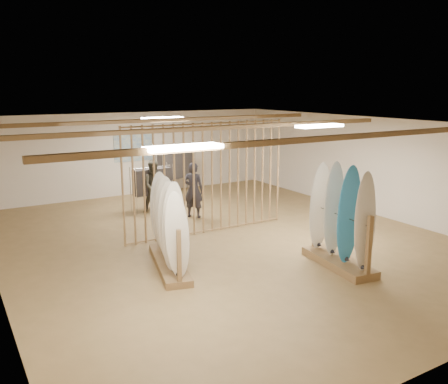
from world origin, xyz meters
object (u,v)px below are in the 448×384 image
clothing_rack_a (152,181)px  clothing_rack_b (176,166)px  rack_right (340,232)px  rack_left (169,237)px  shopper_b (155,183)px  shopper_a (193,186)px

clothing_rack_a → clothing_rack_b: 2.27m
clothing_rack_b → clothing_rack_a: bearing=-148.3°
rack_right → clothing_rack_a: size_ratio=1.60×
clothing_rack_a → rack_left: bearing=-116.2°
rack_left → shopper_b: bearing=85.2°
clothing_rack_a → shopper_a: shopper_a is taller
shopper_b → clothing_rack_a: bearing=96.7°
clothing_rack_a → clothing_rack_b: (1.55, 1.65, 0.11)m
rack_right → rack_left: bearing=157.5°
rack_left → clothing_rack_b: 6.89m
rack_right → shopper_a: (-0.83, 4.91, 0.16)m
rack_left → shopper_a: 3.86m
clothing_rack_b → shopper_a: 3.12m
rack_right → shopper_b: (-1.54, 5.99, 0.15)m
shopper_a → shopper_b: size_ratio=1.02×
clothing_rack_b → shopper_b: bearing=-144.3°
clothing_rack_b → shopper_b: 2.49m
rack_left → shopper_a: bearing=69.7°
rack_right → shopper_b: rack_right is taller
rack_left → clothing_rack_a: size_ratio=1.77×
rack_left → clothing_rack_b: size_ratio=1.56×
rack_left → shopper_b: 4.50m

